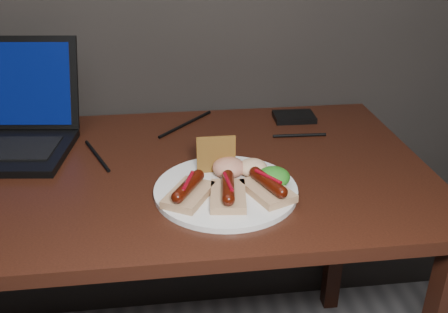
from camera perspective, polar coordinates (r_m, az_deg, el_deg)
desk at (r=1.21m, az=-10.93°, el=-5.25°), size 1.40×0.70×0.75m
hard_drive at (r=1.43m, az=8.01°, el=4.50°), size 0.11×0.08×0.02m
desk_cables at (r=1.29m, az=-11.33°, el=1.52°), size 0.99×0.34×0.01m
plate at (r=1.05m, az=0.20°, el=-3.85°), size 0.36×0.36×0.01m
bread_sausage_left at (r=1.00m, az=-4.08°, el=-3.95°), size 0.12×0.13×0.04m
bread_sausage_center at (r=1.00m, az=0.47°, el=-4.10°), size 0.08×0.12×0.04m
bread_sausage_right at (r=1.02m, az=5.02°, el=-3.49°), size 0.11×0.13×0.04m
crispbread at (r=1.09m, az=-0.90°, el=0.23°), size 0.09×0.01×0.08m
salad_greens at (r=1.05m, az=5.68°, el=-2.35°), size 0.07×0.07×0.04m
salsa_mound at (r=1.08m, az=0.56°, el=-1.26°), size 0.07×0.07×0.04m
coleslaw_mound at (r=1.09m, az=3.30°, el=-1.28°), size 0.06×0.06×0.04m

